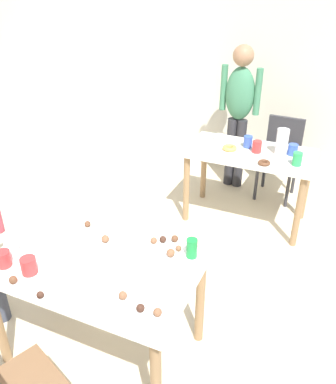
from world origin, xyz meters
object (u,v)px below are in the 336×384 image
(dining_table_near, at_px, (98,274))
(chair_far_table, at_px, (281,153))
(person_adult_far, at_px, (239,106))
(pitcher_far, at_px, (282,142))
(soda_can, at_px, (192,248))
(dining_table_far, at_px, (249,162))
(mixing_bowl, at_px, (171,287))

(dining_table_near, height_order, chair_far_table, chair_far_table)
(person_adult_far, distance_m, pitcher_far, 0.87)
(person_adult_far, xyz_separation_m, soda_can, (0.38, -2.39, -0.15))
(dining_table_near, height_order, dining_table_far, same)
(dining_table_near, relative_size, soda_can, 9.91)
(pitcher_far, bearing_deg, person_adult_far, 132.19)
(dining_table_far, xyz_separation_m, chair_far_table, (0.20, 0.67, -0.14))
(mixing_bowl, bearing_deg, pitcher_far, 84.55)
(dining_table_near, distance_m, person_adult_far, 2.68)
(dining_table_near, bearing_deg, person_adult_far, 87.36)
(dining_table_far, xyz_separation_m, soda_can, (0.06, -1.71, 0.18))
(dining_table_far, distance_m, mixing_bowl, 2.04)
(dining_table_near, xyz_separation_m, dining_table_far, (0.44, 1.97, -0.02))
(person_adult_far, bearing_deg, mixing_bowl, -81.92)
(person_adult_far, height_order, pitcher_far, person_adult_far)
(dining_table_near, distance_m, mixing_bowl, 0.53)
(pitcher_far, bearing_deg, dining_table_far, -171.38)
(person_adult_far, bearing_deg, dining_table_far, -65.46)
(dining_table_near, distance_m, dining_table_far, 2.02)
(dining_table_far, distance_m, soda_can, 1.72)
(chair_far_table, height_order, person_adult_far, person_adult_far)
(chair_far_table, relative_size, person_adult_far, 0.55)
(mixing_bowl, distance_m, pitcher_far, 2.09)
(dining_table_near, distance_m, soda_can, 0.59)
(dining_table_far, relative_size, person_adult_far, 0.75)
(dining_table_near, height_order, soda_can, soda_can)
(dining_table_far, height_order, person_adult_far, person_adult_far)
(person_adult_far, bearing_deg, soda_can, -81.05)
(dining_table_far, bearing_deg, dining_table_near, -102.45)
(chair_far_table, xyz_separation_m, person_adult_far, (-0.51, 0.01, 0.46))
(dining_table_near, height_order, mixing_bowl, mixing_bowl)
(soda_can, bearing_deg, pitcher_far, 83.24)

